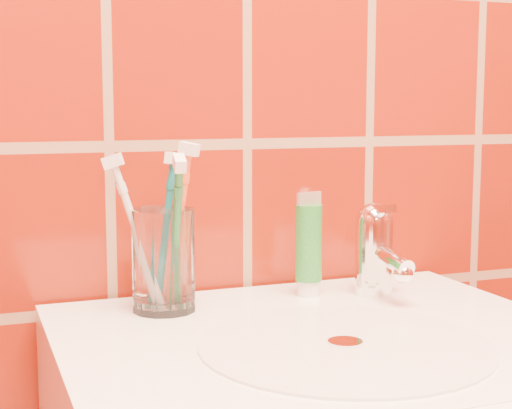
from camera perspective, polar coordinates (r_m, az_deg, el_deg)
name	(u,v)px	position (r m, az deg, el deg)	size (l,w,h in m)	color
glass_tumbler	(164,260)	(0.93, -6.73, -4.05)	(0.08, 0.08, 0.12)	white
toothpaste_tube	(309,247)	(1.00, 3.85, -3.14)	(0.04, 0.03, 0.13)	white
faucet	(376,246)	(1.01, 8.72, -3.02)	(0.05, 0.11, 0.12)	white
toothbrush_0	(178,228)	(0.93, -5.66, -1.69)	(0.05, 0.04, 0.21)	#DD5427
toothbrush_1	(166,231)	(0.95, -6.59, -1.95)	(0.05, 0.05, 0.19)	#0D676E
toothbrush_2	(176,238)	(0.90, -5.84, -2.42)	(0.03, 0.09, 0.19)	#1C6C31
toothbrush_3	(138,235)	(0.92, -8.57, -2.23)	(0.08, 0.05, 0.19)	silver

